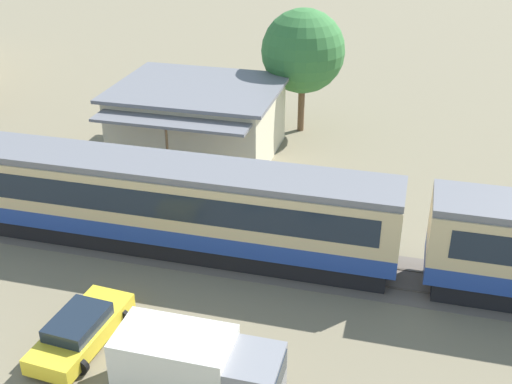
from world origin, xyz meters
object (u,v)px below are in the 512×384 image
(yard_tree_1, at_px, (303,51))
(parked_car_yellow, at_px, (81,330))
(station_building, at_px, (199,120))
(delivery_truck_grey, at_px, (196,366))
(passenger_train, at_px, (184,203))

(yard_tree_1, bearing_deg, parked_car_yellow, -99.15)
(station_building, bearing_deg, delivery_truck_grey, -71.11)
(passenger_train, bearing_deg, station_building, 105.81)
(station_building, distance_m, parked_car_yellow, 17.39)
(station_building, xyz_separation_m, delivery_truck_grey, (6.34, -18.54, -0.93))
(passenger_train, xyz_separation_m, delivery_truck_grey, (3.44, -8.30, -1.13))
(passenger_train, distance_m, yard_tree_1, 15.81)
(parked_car_yellow, distance_m, delivery_truck_grey, 5.05)
(passenger_train, distance_m, delivery_truck_grey, 9.05)
(station_building, height_order, delivery_truck_grey, station_building)
(delivery_truck_grey, bearing_deg, yard_tree_1, 93.00)
(parked_car_yellow, bearing_deg, passenger_train, -6.95)
(station_building, height_order, yard_tree_1, yard_tree_1)
(delivery_truck_grey, bearing_deg, station_building, 108.89)
(passenger_train, bearing_deg, yard_tree_1, 81.85)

